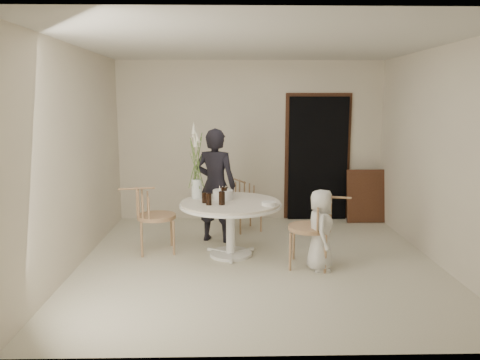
{
  "coord_description": "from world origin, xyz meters",
  "views": [
    {
      "loc": [
        -0.36,
        -5.72,
        2.03
      ],
      "look_at": [
        -0.23,
        0.3,
        1.01
      ],
      "focal_mm": 35.0,
      "sensor_mm": 36.0,
      "label": 1
    }
  ],
  "objects_px": {
    "table": "(231,210)",
    "flower_vase": "(196,165)",
    "chair_right": "(320,221)",
    "chair_left": "(147,210)",
    "boy": "(320,230)",
    "birthday_cake": "(223,195)",
    "girl": "(215,185)",
    "chair_far": "(243,198)"
  },
  "relations": [
    {
      "from": "flower_vase",
      "to": "chair_far",
      "type": "bearing_deg",
      "value": 59.07
    },
    {
      "from": "boy",
      "to": "girl",
      "type": "bearing_deg",
      "value": 52.2
    },
    {
      "from": "chair_left",
      "to": "flower_vase",
      "type": "bearing_deg",
      "value": -95.98
    },
    {
      "from": "chair_far",
      "to": "chair_right",
      "type": "relative_size",
      "value": 0.86
    },
    {
      "from": "chair_right",
      "to": "boy",
      "type": "bearing_deg",
      "value": 7.01
    },
    {
      "from": "chair_right",
      "to": "boy",
      "type": "height_order",
      "value": "boy"
    },
    {
      "from": "chair_left",
      "to": "boy",
      "type": "height_order",
      "value": "boy"
    },
    {
      "from": "chair_left",
      "to": "birthday_cake",
      "type": "height_order",
      "value": "birthday_cake"
    },
    {
      "from": "chair_far",
      "to": "girl",
      "type": "xyz_separation_m",
      "value": [
        -0.41,
        -0.64,
        0.32
      ]
    },
    {
      "from": "girl",
      "to": "flower_vase",
      "type": "xyz_separation_m",
      "value": [
        -0.24,
        -0.44,
        0.36
      ]
    },
    {
      "from": "girl",
      "to": "birthday_cake",
      "type": "relative_size",
      "value": 6.18
    },
    {
      "from": "table",
      "to": "chair_right",
      "type": "bearing_deg",
      "value": -22.8
    },
    {
      "from": "chair_far",
      "to": "flower_vase",
      "type": "distance_m",
      "value": 1.44
    },
    {
      "from": "chair_right",
      "to": "birthday_cake",
      "type": "relative_size",
      "value": 3.4
    },
    {
      "from": "chair_left",
      "to": "birthday_cake",
      "type": "distance_m",
      "value": 1.04
    },
    {
      "from": "chair_right",
      "to": "flower_vase",
      "type": "bearing_deg",
      "value": -100.61
    },
    {
      "from": "girl",
      "to": "chair_left",
      "type": "bearing_deg",
      "value": 45.25
    },
    {
      "from": "chair_left",
      "to": "table",
      "type": "bearing_deg",
      "value": -109.86
    },
    {
      "from": "chair_right",
      "to": "girl",
      "type": "bearing_deg",
      "value": -117.48
    },
    {
      "from": "chair_left",
      "to": "boy",
      "type": "bearing_deg",
      "value": -119.56
    },
    {
      "from": "table",
      "to": "birthday_cake",
      "type": "bearing_deg",
      "value": 126.19
    },
    {
      "from": "chair_right",
      "to": "girl",
      "type": "relative_size",
      "value": 0.55
    },
    {
      "from": "table",
      "to": "chair_right",
      "type": "xyz_separation_m",
      "value": [
        1.09,
        -0.46,
        -0.03
      ]
    },
    {
      "from": "chair_right",
      "to": "boy",
      "type": "relative_size",
      "value": 0.91
    },
    {
      "from": "girl",
      "to": "chair_right",
      "type": "bearing_deg",
      "value": 155.21
    },
    {
      "from": "flower_vase",
      "to": "chair_left",
      "type": "bearing_deg",
      "value": -174.57
    },
    {
      "from": "birthday_cake",
      "to": "chair_right",
      "type": "bearing_deg",
      "value": -26.67
    },
    {
      "from": "chair_far",
      "to": "boy",
      "type": "xyz_separation_m",
      "value": [
        0.89,
        -1.87,
        -0.01
      ]
    },
    {
      "from": "girl",
      "to": "birthday_cake",
      "type": "xyz_separation_m",
      "value": [
        0.11,
        -0.53,
        -0.03
      ]
    },
    {
      "from": "chair_right",
      "to": "flower_vase",
      "type": "relative_size",
      "value": 0.88
    },
    {
      "from": "boy",
      "to": "birthday_cake",
      "type": "relative_size",
      "value": 3.73
    },
    {
      "from": "boy",
      "to": "birthday_cake",
      "type": "height_order",
      "value": "boy"
    },
    {
      "from": "chair_far",
      "to": "boy",
      "type": "relative_size",
      "value": 0.79
    },
    {
      "from": "chair_far",
      "to": "chair_right",
      "type": "distance_m",
      "value": 1.99
    },
    {
      "from": "birthday_cake",
      "to": "flower_vase",
      "type": "xyz_separation_m",
      "value": [
        -0.35,
        0.09,
        0.39
      ]
    },
    {
      "from": "chair_right",
      "to": "chair_left",
      "type": "bearing_deg",
      "value": -92.35
    },
    {
      "from": "chair_left",
      "to": "chair_far",
      "type": "bearing_deg",
      "value": -60.39
    },
    {
      "from": "chair_far",
      "to": "girl",
      "type": "distance_m",
      "value": 0.83
    },
    {
      "from": "chair_far",
      "to": "flower_vase",
      "type": "bearing_deg",
      "value": -145.72
    },
    {
      "from": "birthday_cake",
      "to": "flower_vase",
      "type": "bearing_deg",
      "value": 165.75
    },
    {
      "from": "chair_left",
      "to": "birthday_cake",
      "type": "xyz_separation_m",
      "value": [
        1.02,
        -0.03,
        0.21
      ]
    },
    {
      "from": "table",
      "to": "flower_vase",
      "type": "height_order",
      "value": "flower_vase"
    }
  ]
}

